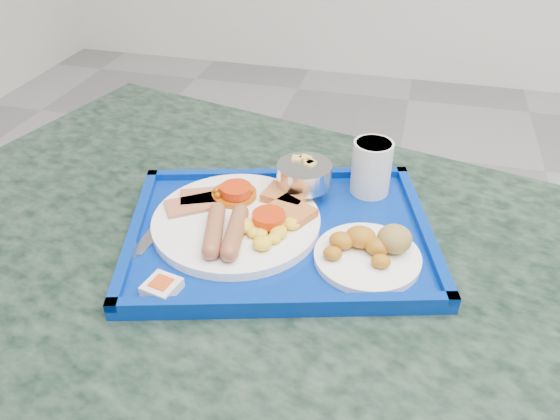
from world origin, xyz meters
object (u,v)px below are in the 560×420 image
table (257,329)px  main_plate (241,219)px  tray (280,234)px  bread_plate (371,250)px  juice_cup (372,166)px  fruit_bowl (304,175)px

table → main_plate: 0.23m
tray → main_plate: bearing=-177.6°
table → bread_plate: (0.18, -0.01, 0.23)m
tray → main_plate: size_ratio=2.05×
table → juice_cup: juice_cup is taller
main_plate → table: bearing=-30.7°
table → juice_cup: (0.16, 0.17, 0.26)m
bread_plate → juice_cup: size_ratio=1.66×
tray → bread_plate: 0.15m
tray → main_plate: (-0.06, -0.00, 0.02)m
tray → juice_cup: 0.20m
table → tray: (0.04, 0.02, 0.21)m
table → tray: 0.21m
tray → juice_cup: size_ratio=5.78×
table → fruit_bowl: bearing=67.4°
fruit_bowl → juice_cup: bearing=22.4°
main_plate → fruit_bowl: 0.14m
tray → bread_plate: (0.14, -0.03, 0.02)m
table → fruit_bowl: (0.05, 0.12, 0.25)m
table → fruit_bowl: 0.29m
fruit_bowl → juice_cup: 0.12m
bread_plate → fruit_bowl: (-0.13, 0.14, 0.03)m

